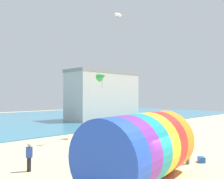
{
  "coord_description": "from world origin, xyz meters",
  "views": [
    {
      "loc": [
        -9.62,
        -6.89,
        4.35
      ],
      "look_at": [
        0.23,
        3.05,
        4.7
      ],
      "focal_mm": 40.0,
      "sensor_mm": 36.0,
      "label": 1
    }
  ],
  "objects_px": {
    "kite_handler": "(188,150)",
    "bystander_near_water": "(29,157)",
    "kite_white_parafoil": "(118,15)",
    "bystander_mid_beach": "(151,131)",
    "giant_inflatable_tube": "(140,148)",
    "cooler_box": "(201,159)",
    "kite_green_delta": "(102,76)"
  },
  "relations": [
    {
      "from": "kite_handler",
      "to": "bystander_near_water",
      "type": "relative_size",
      "value": 1.04
    },
    {
      "from": "kite_white_parafoil",
      "to": "bystander_near_water",
      "type": "relative_size",
      "value": 0.59
    },
    {
      "from": "kite_white_parafoil",
      "to": "bystander_mid_beach",
      "type": "xyz_separation_m",
      "value": [
        2.98,
        -1.66,
        -11.26
      ]
    },
    {
      "from": "giant_inflatable_tube",
      "to": "bystander_mid_beach",
      "type": "distance_m",
      "value": 12.3
    },
    {
      "from": "bystander_near_water",
      "to": "giant_inflatable_tube",
      "type": "bearing_deg",
      "value": -61.34
    },
    {
      "from": "kite_white_parafoil",
      "to": "cooler_box",
      "type": "relative_size",
      "value": 1.86
    },
    {
      "from": "kite_white_parafoil",
      "to": "bystander_mid_beach",
      "type": "height_order",
      "value": "kite_white_parafoil"
    },
    {
      "from": "giant_inflatable_tube",
      "to": "kite_white_parafoil",
      "type": "xyz_separation_m",
      "value": [
        7.21,
        8.48,
        10.4
      ]
    },
    {
      "from": "giant_inflatable_tube",
      "to": "kite_green_delta",
      "type": "height_order",
      "value": "kite_green_delta"
    },
    {
      "from": "kite_green_delta",
      "to": "cooler_box",
      "type": "height_order",
      "value": "kite_green_delta"
    },
    {
      "from": "bystander_near_water",
      "to": "kite_white_parafoil",
      "type": "bearing_deg",
      "value": 15.21
    },
    {
      "from": "giant_inflatable_tube",
      "to": "bystander_mid_beach",
      "type": "height_order",
      "value": "giant_inflatable_tube"
    },
    {
      "from": "bystander_mid_beach",
      "to": "cooler_box",
      "type": "height_order",
      "value": "bystander_mid_beach"
    },
    {
      "from": "kite_handler",
      "to": "bystander_near_water",
      "type": "distance_m",
      "value": 9.73
    },
    {
      "from": "kite_handler",
      "to": "bystander_mid_beach",
      "type": "relative_size",
      "value": 1.0
    },
    {
      "from": "giant_inflatable_tube",
      "to": "kite_white_parafoil",
      "type": "distance_m",
      "value": 15.23
    },
    {
      "from": "kite_white_parafoil",
      "to": "bystander_mid_beach",
      "type": "bearing_deg",
      "value": -29.06
    },
    {
      "from": "kite_handler",
      "to": "bystander_mid_beach",
      "type": "xyz_separation_m",
      "value": [
        5.37,
        6.8,
        -0.0
      ]
    },
    {
      "from": "kite_green_delta",
      "to": "giant_inflatable_tube",
      "type": "bearing_deg",
      "value": -124.25
    },
    {
      "from": "giant_inflatable_tube",
      "to": "kite_white_parafoil",
      "type": "height_order",
      "value": "kite_white_parafoil"
    },
    {
      "from": "giant_inflatable_tube",
      "to": "kite_handler",
      "type": "height_order",
      "value": "giant_inflatable_tube"
    },
    {
      "from": "kite_handler",
      "to": "kite_green_delta",
      "type": "distance_m",
      "value": 12.68
    },
    {
      "from": "bystander_mid_beach",
      "to": "cooler_box",
      "type": "xyz_separation_m",
      "value": [
        -4.35,
        -7.23,
        -0.69
      ]
    },
    {
      "from": "kite_handler",
      "to": "kite_white_parafoil",
      "type": "relative_size",
      "value": 1.76
    },
    {
      "from": "giant_inflatable_tube",
      "to": "kite_green_delta",
      "type": "xyz_separation_m",
      "value": [
        7.57,
        11.12,
        4.63
      ]
    },
    {
      "from": "bystander_near_water",
      "to": "bystander_mid_beach",
      "type": "distance_m",
      "value": 13.34
    },
    {
      "from": "cooler_box",
      "to": "kite_white_parafoil",
      "type": "bearing_deg",
      "value": 81.24
    },
    {
      "from": "kite_green_delta",
      "to": "bystander_near_water",
      "type": "bearing_deg",
      "value": -152.98
    },
    {
      "from": "giant_inflatable_tube",
      "to": "bystander_near_water",
      "type": "height_order",
      "value": "giant_inflatable_tube"
    },
    {
      "from": "bystander_near_water",
      "to": "bystander_mid_beach",
      "type": "relative_size",
      "value": 0.97
    },
    {
      "from": "giant_inflatable_tube",
      "to": "kite_handler",
      "type": "relative_size",
      "value": 4.17
    },
    {
      "from": "kite_green_delta",
      "to": "cooler_box",
      "type": "bearing_deg",
      "value": -98.52
    }
  ]
}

